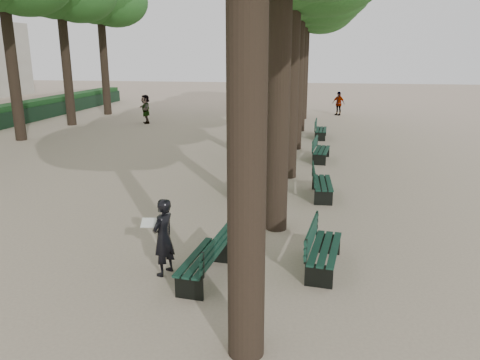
# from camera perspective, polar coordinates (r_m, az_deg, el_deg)

# --- Properties ---
(ground) EXTENTS (120.00, 120.00, 0.00)m
(ground) POSITION_cam_1_polar(r_m,az_deg,el_deg) (9.18, -6.86, -12.04)
(ground) COLOR tan
(ground) RESTS_ON ground
(bench_left_0) EXTENTS (0.75, 1.85, 0.92)m
(bench_left_0) POSITION_cam_1_polar(r_m,az_deg,el_deg) (9.08, -4.45, -10.39)
(bench_left_0) COLOR black
(bench_left_0) RESTS_ON ground
(bench_left_1) EXTENTS (0.73, 1.84, 0.92)m
(bench_left_1) POSITION_cam_1_polar(r_m,az_deg,el_deg) (14.43, 0.95, -0.48)
(bench_left_1) COLOR black
(bench_left_1) RESTS_ON ground
(bench_left_2) EXTENTS (0.59, 1.81, 0.92)m
(bench_left_2) POSITION_cam_1_polar(r_m,az_deg,el_deg) (18.55, 2.86, 3.08)
(bench_left_2) COLOR black
(bench_left_2) RESTS_ON ground
(bench_left_3) EXTENTS (0.72, 1.84, 0.92)m
(bench_left_3) POSITION_cam_1_polar(r_m,az_deg,el_deg) (23.93, 4.35, 5.84)
(bench_left_3) COLOR black
(bench_left_3) RESTS_ON ground
(bench_right_0) EXTENTS (0.79, 1.86, 0.92)m
(bench_right_0) POSITION_cam_1_polar(r_m,az_deg,el_deg) (9.58, 10.19, -9.17)
(bench_right_0) COLOR black
(bench_right_0) RESTS_ON ground
(bench_right_1) EXTENTS (0.65, 1.82, 0.92)m
(bench_right_1) POSITION_cam_1_polar(r_m,az_deg,el_deg) (14.18, 9.98, -1.01)
(bench_right_1) COLOR black
(bench_right_1) RESTS_ON ground
(bench_right_2) EXTENTS (0.76, 1.85, 0.92)m
(bench_right_2) POSITION_cam_1_polar(r_m,az_deg,el_deg) (18.94, 9.87, 3.12)
(bench_right_2) COLOR black
(bench_right_2) RESTS_ON ground
(bench_right_3) EXTENTS (0.64, 1.82, 0.92)m
(bench_right_3) POSITION_cam_1_polar(r_m,az_deg,el_deg) (23.98, 9.81, 5.67)
(bench_right_3) COLOR black
(bench_right_3) RESTS_ON ground
(man_with_map) EXTENTS (0.68, 0.68, 1.54)m
(man_with_map) POSITION_cam_1_polar(r_m,az_deg,el_deg) (9.17, -9.33, -6.89)
(man_with_map) COLOR black
(man_with_map) RESTS_ON ground
(pedestrian_d) EXTENTS (0.95, 0.43, 1.90)m
(pedestrian_d) POSITION_cam_1_polar(r_m,az_deg,el_deg) (34.73, 3.02, 9.93)
(pedestrian_d) COLOR #262628
(pedestrian_d) RESTS_ON ground
(pedestrian_e) EXTENTS (1.07, 1.58, 1.73)m
(pedestrian_e) POSITION_cam_1_polar(r_m,az_deg,el_deg) (29.23, -11.43, 8.48)
(pedestrian_e) COLOR #262628
(pedestrian_e) RESTS_ON ground
(pedestrian_c) EXTENTS (0.96, 0.80, 1.61)m
(pedestrian_c) POSITION_cam_1_polar(r_m,az_deg,el_deg) (33.14, 11.91, 9.12)
(pedestrian_c) COLOR #262628
(pedestrian_c) RESTS_ON ground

